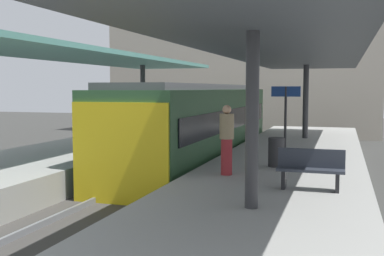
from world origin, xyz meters
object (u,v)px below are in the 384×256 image
(commuter_train, at_px, (199,125))
(litter_bin, at_px, (276,152))
(platform_sign, at_px, (286,105))
(platform_bench, at_px, (311,168))
(passenger_near_bench, at_px, (227,139))

(commuter_train, height_order, litter_bin, commuter_train)
(commuter_train, relative_size, litter_bin, 17.45)
(commuter_train, xyz_separation_m, platform_sign, (3.63, -2.69, 0.90))
(commuter_train, relative_size, platform_bench, 9.97)
(platform_sign, bearing_deg, platform_bench, -77.14)
(platform_bench, xyz_separation_m, passenger_near_bench, (-2.11, 1.15, 0.44))
(platform_bench, bearing_deg, litter_bin, 111.56)
(commuter_train, bearing_deg, platform_bench, -57.64)
(platform_sign, distance_m, litter_bin, 2.33)
(commuter_train, height_order, platform_bench, commuter_train)
(platform_bench, relative_size, platform_sign, 0.63)
(passenger_near_bench, bearing_deg, litter_bin, 57.89)
(platform_sign, relative_size, litter_bin, 2.76)
(commuter_train, height_order, passenger_near_bench, commuter_train)
(litter_bin, bearing_deg, commuter_train, 127.78)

